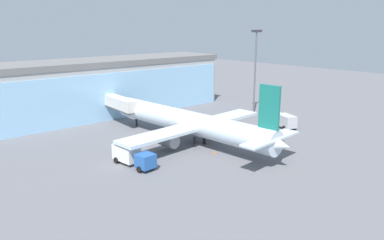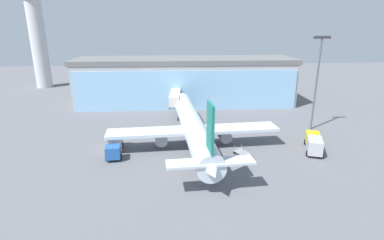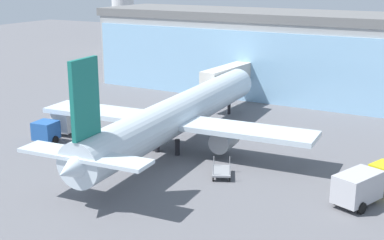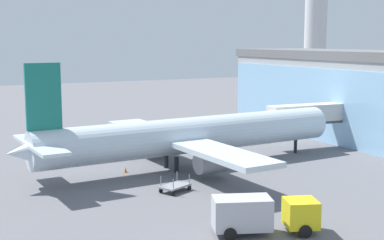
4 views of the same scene
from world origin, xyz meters
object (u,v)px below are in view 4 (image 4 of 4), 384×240
Objects in this scene: baggage_cart at (175,186)px; safety_cone_wingtip at (134,144)px; jet_bridge at (319,115)px; airplane at (189,136)px; fuel_truck at (261,213)px; safety_cone_nose at (126,170)px; control_tower at (316,4)px; catering_truck at (124,136)px.

baggage_cart is 5.84× the size of safety_cone_wingtip.
jet_bridge is 0.37× the size of airplane.
baggage_cart is 21.80m from safety_cone_wingtip.
fuel_truck reaches higher than baggage_cart.
control_tower is at bearing 125.64° from safety_cone_nose.
airplane reaches higher than baggage_cart.
baggage_cart is 5.84× the size of safety_cone_nose.
catering_truck is 0.98× the size of fuel_truck.
control_tower is 63.58× the size of safety_cone_nose.
control_tower is 4.69× the size of catering_truck.
safety_cone_nose is (1.27, -26.32, -3.88)m from jet_bridge.
safety_cone_wingtip is (-12.72, 5.93, 0.00)m from safety_cone_nose.
catering_truck is at bearing 160.38° from safety_cone_nose.
safety_cone_wingtip is (-13.78, -0.78, -3.16)m from airplane.
fuel_truck is 21.07m from safety_cone_nose.
airplane reaches higher than fuel_truck.
catering_truck reaches higher than baggage_cart.
fuel_truck is (32.99, -2.09, 0.00)m from catering_truck.
airplane is (45.57, -55.38, -18.03)m from control_tower.
safety_cone_wingtip is (31.79, -56.15, -21.19)m from control_tower.
baggage_cart is (53.13, -60.59, -20.96)m from control_tower.
airplane is at bearing -168.46° from jet_bridge.
jet_bridge is 32.87m from fuel_truck.
control_tower reaches higher than catering_truck.
control_tower is 63.58× the size of safety_cone_wingtip.
safety_cone_wingtip is at bearing 155.01° from safety_cone_nose.
safety_cone_wingtip is (-0.66, 1.63, -1.19)m from catering_truck.
control_tower is at bearing 68.98° from fuel_truck.
catering_truck is 33.05m from fuel_truck.
airplane is 11.87× the size of baggage_cart.
fuel_truck is at bearing -42.46° from control_tower.
baggage_cart is at bearing -153.50° from jet_bridge.
control_tower reaches higher than safety_cone_nose.
baggage_cart is (9.89, -24.82, -3.65)m from jet_bridge.
control_tower reaches higher than jet_bridge.
safety_cone_nose is at bearing 117.48° from fuel_truck.
airplane is 13.49m from catering_truck.
fuel_truck is 12.36m from baggage_cart.
safety_cone_wingtip is (-33.64, 3.72, -1.19)m from fuel_truck.
jet_bridge is 25.36× the size of safety_cone_nose.
jet_bridge reaches higher than fuel_truck.
catering_truck reaches higher than safety_cone_nose.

